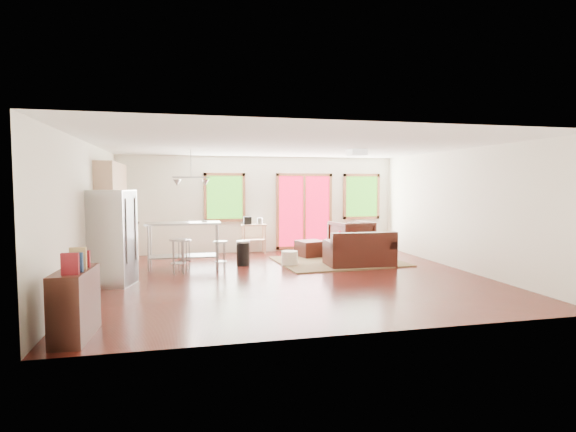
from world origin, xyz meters
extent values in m
cube|color=#36100C|center=(0.00, 0.00, -0.01)|extent=(7.50, 7.00, 0.02)
cube|color=white|center=(0.00, 0.00, 2.61)|extent=(7.50, 7.00, 0.02)
cube|color=white|center=(0.00, 3.51, 1.30)|extent=(7.50, 0.02, 2.60)
cube|color=white|center=(-3.76, 0.00, 1.30)|extent=(0.02, 7.00, 2.60)
cube|color=white|center=(3.76, 0.00, 1.30)|extent=(0.02, 7.00, 2.60)
cube|color=white|center=(0.00, -3.51, 1.30)|extent=(7.50, 0.02, 2.60)
cube|color=#276014|center=(-1.00, 3.46, 1.50)|extent=(0.94, 0.02, 1.14)
cube|color=#985737|center=(-1.00, 3.46, 2.11)|extent=(1.10, 0.05, 0.08)
cube|color=#985737|center=(-1.00, 3.46, 0.89)|extent=(1.10, 0.05, 0.08)
cube|color=#985737|center=(-1.51, 3.46, 1.50)|extent=(0.08, 0.05, 1.30)
cube|color=#985737|center=(-0.49, 3.46, 1.50)|extent=(0.08, 0.05, 1.30)
cube|color=red|center=(1.20, 3.46, 1.10)|extent=(1.44, 0.02, 1.94)
cube|color=#985737|center=(1.20, 3.46, 2.11)|extent=(1.60, 0.05, 0.08)
cube|color=#985737|center=(1.20, 3.46, 0.09)|extent=(1.60, 0.05, 0.08)
cube|color=#985737|center=(0.44, 3.46, 1.10)|extent=(0.08, 0.05, 2.10)
cube|color=#985737|center=(1.96, 3.46, 1.10)|extent=(0.08, 0.05, 2.10)
cube|color=#985737|center=(1.20, 3.46, 1.10)|extent=(0.08, 0.05, 1.94)
cube|color=#276014|center=(2.90, 3.46, 1.50)|extent=(0.94, 0.02, 1.14)
cube|color=#985737|center=(2.90, 3.46, 2.11)|extent=(1.10, 0.05, 0.08)
cube|color=#985737|center=(2.90, 3.46, 0.89)|extent=(1.10, 0.05, 0.08)
cube|color=#985737|center=(2.39, 3.46, 1.50)|extent=(0.08, 0.05, 1.30)
cube|color=#985737|center=(3.41, 3.46, 1.50)|extent=(0.08, 0.05, 1.30)
cube|color=#49663E|center=(1.50, 1.44, 0.01)|extent=(3.01, 2.40, 0.03)
cube|color=black|center=(1.79, 0.87, 0.21)|extent=(1.52, 0.90, 0.42)
cube|color=black|center=(1.77, 0.54, 0.61)|extent=(1.50, 0.26, 0.38)
cube|color=black|center=(1.14, 0.89, 0.50)|extent=(0.23, 0.85, 0.16)
cube|color=black|center=(2.43, 0.84, 0.50)|extent=(0.23, 0.85, 0.16)
cube|color=black|center=(1.46, 0.93, 0.48)|extent=(0.64, 0.57, 0.12)
cube|color=black|center=(2.12, 0.90, 0.48)|extent=(0.64, 0.57, 0.12)
cube|color=#361912|center=(1.88, 1.94, 0.35)|extent=(0.97, 0.65, 0.04)
cube|color=#361912|center=(1.48, 1.78, 0.17)|extent=(0.06, 0.06, 0.33)
cube|color=#361912|center=(2.24, 1.70, 0.17)|extent=(0.06, 0.06, 0.33)
cube|color=#361912|center=(1.52, 2.18, 0.17)|extent=(0.06, 0.06, 0.33)
cube|color=#361912|center=(2.29, 2.10, 0.17)|extent=(0.06, 0.06, 0.33)
imported|color=black|center=(2.25, 2.59, 0.49)|extent=(1.10, 1.05, 0.97)
cube|color=black|center=(1.05, 2.31, 0.21)|extent=(0.76, 0.76, 0.42)
cylinder|color=#F1ECCE|center=(0.26, 1.28, 0.16)|extent=(0.45, 0.45, 0.33)
imported|color=silver|center=(1.64, 1.73, 0.49)|extent=(0.20, 0.21, 0.19)
sphere|color=red|center=(1.67, 1.74, 0.64)|extent=(0.08, 0.08, 0.07)
sphere|color=red|center=(1.60, 1.71, 0.66)|extent=(0.08, 0.08, 0.07)
sphere|color=red|center=(1.64, 1.77, 0.68)|extent=(0.08, 0.08, 0.07)
imported|color=maroon|center=(2.24, 1.95, 0.53)|extent=(0.19, 0.04, 0.26)
cube|color=tan|center=(-3.45, 1.70, 0.45)|extent=(0.60, 2.20, 0.90)
cube|color=black|center=(-3.45, 1.70, 0.92)|extent=(0.64, 2.24, 0.04)
cube|color=tan|center=(-3.57, 1.70, 1.95)|extent=(0.36, 2.20, 0.70)
cylinder|color=#B7BABC|center=(-3.45, 1.20, 1.03)|extent=(0.12, 0.12, 0.18)
cube|color=black|center=(-3.45, 2.10, 1.04)|extent=(0.22, 0.18, 0.20)
cube|color=#B7BABC|center=(-3.35, 0.06, 0.87)|extent=(0.85, 0.84, 1.74)
cube|color=gray|center=(-3.02, -0.03, 0.87)|extent=(0.19, 0.62, 1.70)
cylinder|color=gray|center=(-3.06, -0.24, 1.02)|extent=(0.03, 0.03, 1.16)
cylinder|color=gray|center=(-2.95, 0.17, 1.02)|extent=(0.03, 0.03, 1.16)
cube|color=#B7BABC|center=(-2.08, 1.48, 0.99)|extent=(1.62, 0.68, 0.04)
cube|color=gray|center=(-2.08, 1.48, 0.27)|extent=(1.51, 0.59, 0.03)
cylinder|color=gray|center=(-2.81, 1.26, 0.49)|extent=(0.04, 0.04, 0.97)
cylinder|color=gray|center=(-1.36, 1.22, 0.49)|extent=(0.04, 0.04, 0.97)
cylinder|color=gray|center=(-2.80, 1.75, 0.49)|extent=(0.04, 0.04, 0.97)
cylinder|color=gray|center=(-1.35, 1.71, 0.49)|extent=(0.04, 0.04, 0.97)
imported|color=white|center=(-1.62, 1.52, 1.01)|extent=(0.15, 0.13, 0.13)
cylinder|color=#B7BABC|center=(-2.20, 0.84, 0.71)|extent=(0.38, 0.38, 0.04)
cylinder|color=gray|center=(-2.11, 0.94, 0.35)|extent=(0.03, 0.03, 0.69)
cylinder|color=gray|center=(-2.30, 0.92, 0.35)|extent=(0.03, 0.03, 0.69)
cylinder|color=gray|center=(-2.28, 0.73, 0.35)|extent=(0.03, 0.03, 0.69)
cylinder|color=gray|center=(-2.09, 0.75, 0.35)|extent=(0.03, 0.03, 0.69)
cylinder|color=gray|center=(-2.20, 0.84, 0.22)|extent=(0.35, 0.35, 0.02)
cylinder|color=#B7BABC|center=(-2.08, 1.24, 0.64)|extent=(0.40, 0.40, 0.04)
cylinder|color=gray|center=(-1.97, 1.29, 0.31)|extent=(0.03, 0.03, 0.62)
cylinder|color=gray|center=(-2.12, 1.35, 0.31)|extent=(0.03, 0.03, 0.62)
cylinder|color=gray|center=(-2.18, 1.19, 0.31)|extent=(0.03, 0.03, 0.62)
cylinder|color=gray|center=(-2.03, 1.13, 0.31)|extent=(0.03, 0.03, 0.62)
cylinder|color=gray|center=(-2.08, 1.24, 0.20)|extent=(0.37, 0.37, 0.01)
cylinder|color=#B7BABC|center=(-1.32, 1.02, 0.62)|extent=(0.32, 0.32, 0.04)
cylinder|color=gray|center=(-1.24, 1.11, 0.30)|extent=(0.02, 0.02, 0.60)
cylinder|color=gray|center=(-1.40, 1.10, 0.30)|extent=(0.02, 0.02, 0.60)
cylinder|color=gray|center=(-1.39, 0.93, 0.30)|extent=(0.02, 0.02, 0.60)
cylinder|color=gray|center=(-1.23, 0.95, 0.30)|extent=(0.02, 0.02, 0.60)
cylinder|color=gray|center=(-1.32, 1.02, 0.19)|extent=(0.29, 0.29, 0.01)
cylinder|color=black|center=(-0.77, 1.50, 0.26)|extent=(0.39, 0.39, 0.53)
cylinder|color=#B7BABC|center=(-0.77, 1.50, 0.55)|extent=(0.41, 0.41, 0.04)
cube|color=tan|center=(-0.26, 3.23, 0.77)|extent=(0.65, 0.42, 0.04)
cube|color=tan|center=(-0.26, 3.23, 0.37)|extent=(0.61, 0.39, 0.03)
cube|color=tan|center=(-0.54, 3.06, 0.39)|extent=(0.04, 0.04, 0.78)
cube|color=tan|center=(0.02, 3.06, 0.39)|extent=(0.04, 0.04, 0.78)
cube|color=tan|center=(-0.54, 3.40, 0.39)|extent=(0.04, 0.04, 0.78)
cube|color=tan|center=(0.02, 3.39, 0.39)|extent=(0.04, 0.04, 0.78)
cube|color=black|center=(-0.43, 3.23, 0.89)|extent=(0.21, 0.19, 0.20)
cylinder|color=#B7BABC|center=(-0.09, 3.23, 0.87)|extent=(0.15, 0.15, 0.17)
cube|color=#361912|center=(-3.35, -2.87, 0.41)|extent=(0.42, 0.95, 0.83)
cube|color=maroon|center=(-3.32, -3.19, 0.95)|extent=(0.19, 0.06, 0.25)
cube|color=navy|center=(-3.31, -3.03, 0.94)|extent=(0.19, 0.06, 0.23)
cube|color=tan|center=(-3.30, -2.88, 0.96)|extent=(0.19, 0.06, 0.27)
cube|color=maroon|center=(-3.29, -2.72, 0.93)|extent=(0.19, 0.06, 0.21)
cube|color=white|center=(1.60, 0.60, 2.53)|extent=(0.35, 0.35, 0.12)
cylinder|color=gray|center=(-1.90, 1.50, 2.30)|extent=(0.02, 0.02, 0.60)
cube|color=gray|center=(-1.90, 1.50, 2.00)|extent=(0.80, 0.04, 0.03)
cone|color=#B7BABC|center=(-2.20, 1.50, 1.88)|extent=(0.18, 0.18, 0.14)
cone|color=#B7BABC|center=(-1.60, 1.50, 1.88)|extent=(0.18, 0.18, 0.14)
camera|label=1|loc=(-2.06, -8.58, 1.84)|focal=28.00mm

